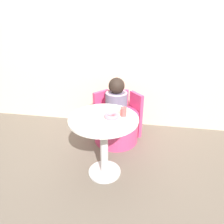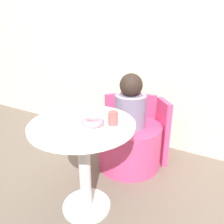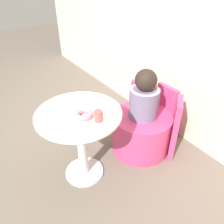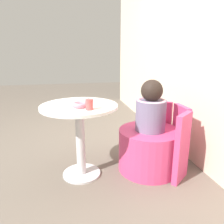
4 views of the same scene
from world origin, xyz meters
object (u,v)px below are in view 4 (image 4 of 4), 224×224
at_px(round_table, 80,124).
at_px(tub_chair, 149,150).
at_px(child_figure, 151,108).
at_px(donut, 80,105).
at_px(cup, 89,104).

relative_size(round_table, tub_chair, 1.15).
xyz_separation_m(child_figure, donut, (0.04, -0.64, 0.08)).
distance_m(round_table, donut, 0.20).
bearing_deg(round_table, tub_chair, 87.37).
distance_m(tub_chair, child_figure, 0.41).
relative_size(tub_chair, child_figure, 1.23).
relative_size(child_figure, donut, 3.34).
bearing_deg(cup, round_table, -158.71).
bearing_deg(child_figure, round_table, -92.63).
relative_size(round_table, child_figure, 1.42).
height_order(tub_chair, cup, cup).
relative_size(tub_chair, cup, 6.85).
bearing_deg(donut, child_figure, 93.96).
relative_size(round_table, donut, 4.74).
xyz_separation_m(tub_chair, donut, (0.04, -0.64, 0.49)).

